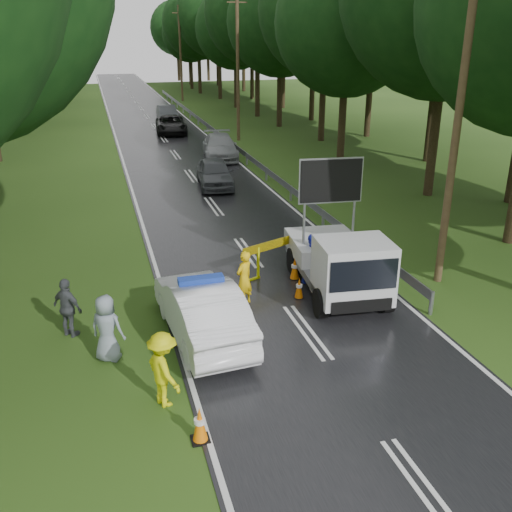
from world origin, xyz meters
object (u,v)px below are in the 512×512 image
object	(u,v)px
police_sedan	(202,310)
queue_car_first	(215,173)
queue_car_third	(171,125)
queue_car_second	(220,147)
barrier	(278,247)
work_truck	(340,262)
officer	(244,278)
civilian	(313,258)
queue_car_fourth	(167,114)

from	to	relation	value
police_sedan	queue_car_first	world-z (taller)	police_sedan
police_sedan	queue_car_third	distance (m)	31.99
queue_car_second	police_sedan	bearing A→B (deg)	-95.71
barrier	queue_car_first	bearing A→B (deg)	65.38
work_truck	barrier	distance (m)	2.41
police_sedan	barrier	world-z (taller)	police_sedan
officer	civilian	xyz separation A→B (m)	(2.48, 0.96, -0.03)
work_truck	queue_car_third	world-z (taller)	work_truck
police_sedan	queue_car_third	bearing A→B (deg)	-101.30
police_sedan	queue_car_third	size ratio (longest dim) A/B	0.98
barrier	police_sedan	bearing A→B (deg)	-155.25
police_sedan	civilian	world-z (taller)	police_sedan
work_truck	officer	xyz separation A→B (m)	(-2.92, 0.08, -0.22)
police_sedan	queue_car_fourth	bearing A→B (deg)	-101.00
queue_car_first	queue_car_third	xyz separation A→B (m)	(0.12, 16.81, -0.03)
queue_car_first	queue_car_third	bearing A→B (deg)	95.61
queue_car_fourth	work_truck	bearing A→B (deg)	-88.79
barrier	queue_car_third	bearing A→B (deg)	66.09
queue_car_first	queue_car_second	bearing A→B (deg)	81.42
queue_car_first	queue_car_third	distance (m)	16.81
civilian	queue_car_third	world-z (taller)	civilian
civilian	queue_car_first	distance (m)	12.50
police_sedan	queue_car_fourth	world-z (taller)	police_sedan
queue_car_second	queue_car_third	bearing A→B (deg)	107.20
barrier	queue_car_second	size ratio (longest dim) A/B	0.54
police_sedan	work_truck	bearing A→B (deg)	-166.83
civilian	queue_car_second	world-z (taller)	civilian
police_sedan	work_truck	size ratio (longest dim) A/B	0.95
officer	queue_car_third	xyz separation A→B (m)	(2.09, 30.26, -0.14)
officer	queue_car_third	size ratio (longest dim) A/B	0.34
police_sedan	civilian	size ratio (longest dim) A/B	2.99
queue_car_second	queue_car_fourth	size ratio (longest dim) A/B	1.16
police_sedan	officer	xyz separation A→B (m)	(1.51, 1.52, 0.05)
barrier	civilian	distance (m)	1.31
police_sedan	queue_car_first	xyz separation A→B (m)	(3.48, 14.97, -0.06)
queue_car_second	work_truck	bearing A→B (deg)	-84.46
officer	queue_car_second	xyz separation A→B (m)	(3.74, 20.24, -0.10)
civilian	queue_car_second	distance (m)	19.33
officer	queue_car_first	world-z (taller)	officer
barrier	officer	xyz separation A→B (m)	(-1.64, -1.96, -0.07)
work_truck	queue_car_first	world-z (taller)	work_truck
queue_car_second	queue_car_fourth	world-z (taller)	queue_car_second
queue_car_first	queue_car_fourth	world-z (taller)	queue_car_first
civilian	queue_car_fourth	distance (m)	35.31
civilian	queue_car_third	distance (m)	29.31
police_sedan	barrier	bearing A→B (deg)	-137.07
queue_car_third	queue_car_fourth	distance (m)	6.02
queue_car_first	queue_car_fourth	xyz separation A→B (m)	(0.60, 22.81, -0.00)
police_sedan	barrier	distance (m)	4.70
officer	queue_car_fourth	distance (m)	36.35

